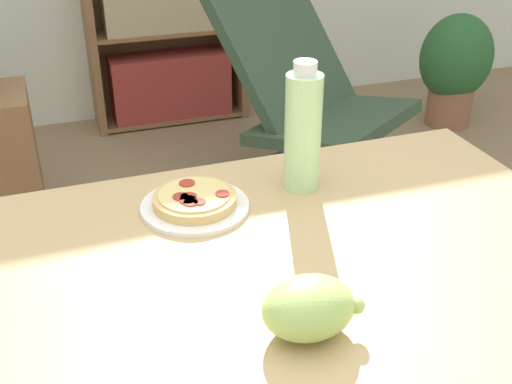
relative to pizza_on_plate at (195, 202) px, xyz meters
name	(u,v)px	position (x,y,z in m)	size (l,w,h in m)	color
dining_table	(270,312)	(0.07, -0.23, -0.11)	(1.25, 0.82, 0.73)	tan
pizza_on_plate	(195,202)	(0.00, 0.00, 0.00)	(0.21, 0.21, 0.04)	white
grape_bunch	(309,308)	(0.07, -0.40, 0.03)	(0.15, 0.11, 0.09)	#A8CC66
drink_bottle	(303,130)	(0.23, 0.02, 0.11)	(0.07, 0.07, 0.27)	#B7EAA3
lounge_chair_far	(313,130)	(0.80, 1.20, -0.46)	(0.86, 0.96, 0.88)	black
potted_plant_floor	(455,66)	(1.81, 1.65, -0.42)	(0.39, 0.33, 0.59)	#8E5B42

